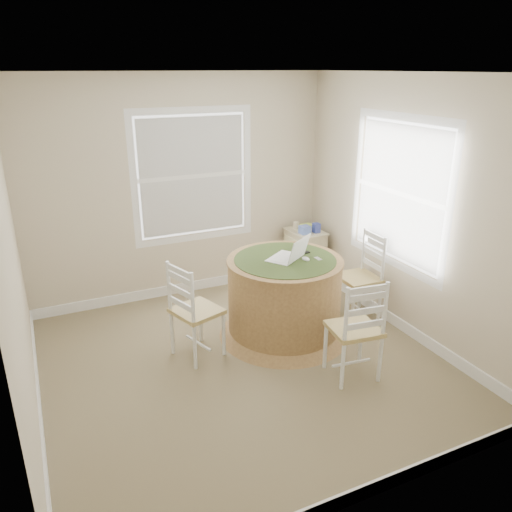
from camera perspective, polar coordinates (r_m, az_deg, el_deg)
room at (r=4.49m, az=-0.47°, el=3.45°), size 3.64×3.64×2.64m
round_table at (r=5.13m, az=3.25°, el=-4.39°), size 1.35×1.35×0.85m
chair_left at (r=4.79m, az=-6.79°, el=-6.19°), size 0.51×0.53×0.95m
chair_near at (r=4.54m, az=11.14°, el=-8.11°), size 0.47×0.45×0.95m
chair_right at (r=5.59m, az=11.63°, el=-2.44°), size 0.41×0.43×0.95m
laptop at (r=4.98m, az=3.70°, el=0.01°), size 0.48×0.47×0.25m
mouse at (r=4.98m, az=5.71°, el=-0.35°), size 0.07×0.11×0.04m
phone at (r=5.02m, az=7.09°, el=-0.35°), size 0.05×0.09×0.02m
keys at (r=5.16m, az=5.78°, el=0.37°), size 0.06×0.05×0.02m
corner_chest at (r=6.51m, az=5.56°, el=0.04°), size 0.41×0.54×0.68m
tissue_box at (r=6.28m, az=5.60°, el=3.04°), size 0.13×0.13×0.10m
box_yellow at (r=6.46m, az=5.75°, el=3.35°), size 0.15×0.11×0.06m
box_blue at (r=6.33m, az=6.77°, el=3.23°), size 0.08×0.08×0.12m
cup_cream at (r=6.45m, az=4.70°, el=3.49°), size 0.07×0.07×0.09m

